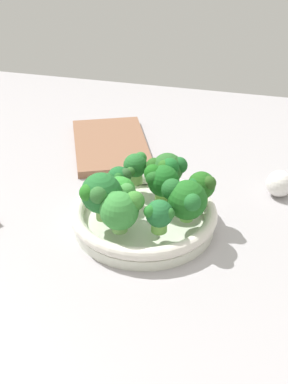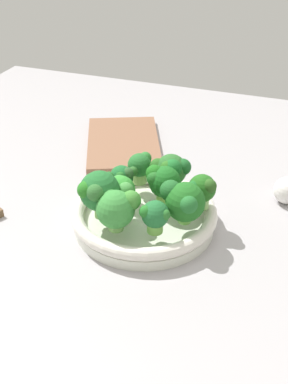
{
  "view_description": "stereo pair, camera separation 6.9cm",
  "coord_description": "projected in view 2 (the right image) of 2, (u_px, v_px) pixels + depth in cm",
  "views": [
    {
      "loc": [
        74.4,
        22.07,
        52.86
      ],
      "look_at": [
        3.3,
        3.58,
        7.05
      ],
      "focal_mm": 48.27,
      "sensor_mm": 36.0,
      "label": 1
    },
    {
      "loc": [
        72.36,
        28.62,
        52.86
      ],
      "look_at": [
        3.3,
        3.58,
        7.05
      ],
      "focal_mm": 48.27,
      "sensor_mm": 36.0,
      "label": 2
    }
  ],
  "objects": [
    {
      "name": "broccoli_floret_6",
      "position": [
        123.0,
        177.0,
        0.91
      ],
      "size": [
        4.56,
        4.44,
        5.11
      ],
      "color": "#7EB44D",
      "rests_on": "bowl"
    },
    {
      "name": "broccoli_floret_7",
      "position": [
        98.0,
        192.0,
        0.83
      ],
      "size": [
        6.97,
        6.67,
        8.29
      ],
      "color": "#8DC867",
      "rests_on": "bowl"
    },
    {
      "name": "broccoli_floret_4",
      "position": [
        155.0,
        215.0,
        0.8
      ],
      "size": [
        4.51,
        4.81,
        5.53
      ],
      "color": "#79C350",
      "rests_on": "bowl"
    },
    {
      "name": "broccoli_floret_9",
      "position": [
        122.0,
        191.0,
        0.86
      ],
      "size": [
        5.23,
        5.1,
        6.08
      ],
      "color": "#8FD372",
      "rests_on": "bowl"
    },
    {
      "name": "broccoli_floret_0",
      "position": [
        171.0,
        169.0,
        0.91
      ],
      "size": [
        5.99,
        7.43,
        6.54
      ],
      "color": "#7AC15A",
      "rests_on": "bowl"
    },
    {
      "name": "bowl",
      "position": [
        144.0,
        216.0,
        0.89
      ],
      "size": [
        25.28,
        25.28,
        4.05
      ],
      "color": "silver",
      "rests_on": "ground_plane"
    },
    {
      "name": "ground_plane",
      "position": [
        132.0,
        218.0,
        0.95
      ],
      "size": [
        130.0,
        130.0,
        2.5
      ],
      "primitive_type": "cube",
      "color": "#A7A3A7"
    },
    {
      "name": "cutting_board",
      "position": [
        123.0,
        144.0,
        1.16
      ],
      "size": [
        29.59,
        24.59,
        1.6
      ],
      "primitive_type": "cube",
      "rotation": [
        0.0,
        0.0,
        0.41
      ],
      "color": "brown",
      "rests_on": "ground_plane"
    },
    {
      "name": "broccoli_floret_5",
      "position": [
        202.0,
        189.0,
        0.86
      ],
      "size": [
        4.89,
        4.93,
        6.15
      ],
      "color": "#8BC068",
      "rests_on": "bowl"
    },
    {
      "name": "broccoli_floret_2",
      "position": [
        101.0,
        186.0,
        0.87
      ],
      "size": [
        4.27,
        4.28,
        5.73
      ],
      "color": "#7CBA4D",
      "rests_on": "bowl"
    },
    {
      "name": "broccoli_floret_3",
      "position": [
        163.0,
        180.0,
        0.88
      ],
      "size": [
        6.18,
        6.19,
        6.47
      ],
      "color": "#89BE4E",
      "rests_on": "bowl"
    },
    {
      "name": "broccoli_floret_1",
      "position": [
        184.0,
        201.0,
        0.82
      ],
      "size": [
        6.92,
        7.67,
        7.04
      ],
      "color": "#79C252",
      "rests_on": "bowl"
    },
    {
      "name": "garlic_bulb",
      "position": [
        287.0,
        190.0,
        0.96
      ],
      "size": [
        5.08,
        5.08,
        5.08
      ],
      "primitive_type": "sphere",
      "color": "white",
      "rests_on": "ground_plane"
    },
    {
      "name": "broccoli_floret_10",
      "position": [
        116.0,
        208.0,
        0.81
      ],
      "size": [
        6.2,
        6.85,
        6.84
      ],
      "color": "#7AB65C",
      "rests_on": "bowl"
    },
    {
      "name": "broccoli_floret_8",
      "position": [
        140.0,
        166.0,
        0.93
      ],
      "size": [
        4.67,
        4.34,
        5.77
      ],
      "color": "#A1C972",
      "rests_on": "bowl"
    }
  ]
}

